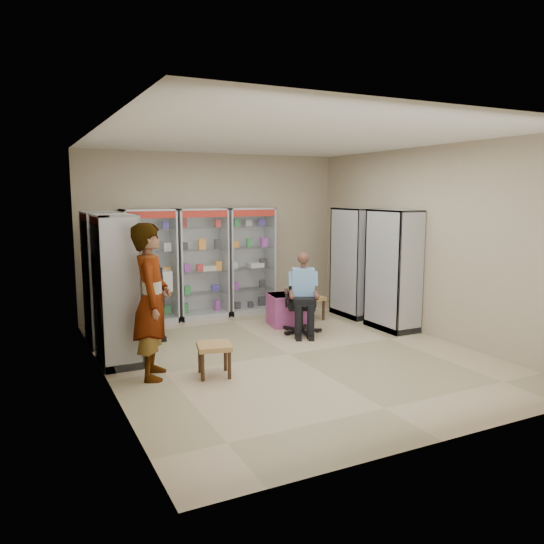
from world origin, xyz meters
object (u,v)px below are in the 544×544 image
pink_trunk (286,310)px  cabinet_back_left (150,267)px  cabinet_back_right (249,261)px  cabinet_back_mid (202,263)px  office_chair (301,303)px  woven_stool_a (310,308)px  cabinet_left_near (116,289)px  cabinet_right_near (393,270)px  standing_man (152,301)px  cabinet_left_far (103,278)px  woven_stool_b (214,360)px  wooden_chair (146,306)px  cabinet_right_far (355,263)px  seated_shopkeeper (303,296)px

pink_trunk → cabinet_back_left: bearing=149.4°
cabinet_back_right → cabinet_back_mid: bearing=180.0°
office_chair → woven_stool_a: bearing=75.5°
cabinet_left_near → woven_stool_a: cabinet_left_near is taller
cabinet_right_near → standing_man: size_ratio=1.04×
cabinet_left_far → woven_stool_b: 2.52m
cabinet_back_left → cabinet_back_right: (1.90, 0.00, 0.00)m
wooden_chair → pink_trunk: (2.31, -0.49, -0.20)m
cabinet_back_mid → pink_trunk: cabinet_back_mid is taller
cabinet_right_far → woven_stool_b: cabinet_right_far is taller
cabinet_left_near → office_chair: bearing=95.0°
office_chair → cabinet_left_far: bearing=-170.8°
cabinet_back_right → cabinet_left_far: 2.98m
cabinet_back_mid → cabinet_right_near: 3.41m
cabinet_left_far → cabinet_left_near: 1.10m
cabinet_back_right → cabinet_left_far: size_ratio=1.00×
cabinet_back_right → pink_trunk: size_ratio=3.54×
cabinet_back_mid → pink_trunk: (1.11, -1.22, -0.73)m
wooden_chair → woven_stool_a: bearing=-6.2°
cabinet_back_mid → seated_shopkeeper: size_ratio=1.60×
cabinet_back_mid → pink_trunk: bearing=-47.7°
wooden_chair → woven_stool_a: (2.89, -0.31, -0.26)m
pink_trunk → standing_man: size_ratio=0.29×
cabinet_back_mid → cabinet_back_right: (0.95, 0.00, 0.00)m
cabinet_left_near → woven_stool_b: 1.65m
seated_shopkeeper → standing_man: size_ratio=0.65×
cabinet_back_mid → cabinet_back_right: 0.95m
cabinet_back_mid → office_chair: bearing=-58.4°
cabinet_back_left → cabinet_right_far: size_ratio=1.00×
cabinet_right_near → office_chair: size_ratio=2.04×
cabinet_right_near → cabinet_left_far: bearing=73.7°
cabinet_left_near → standing_man: bearing=19.7°
standing_man → cabinet_right_far: bearing=-49.6°
cabinet_left_far → pink_trunk: 3.09m
cabinet_back_left → woven_stool_b: cabinet_back_left is taller
pink_trunk → cabinet_back_right: bearing=97.3°
cabinet_left_far → standing_man: 1.90m
cabinet_left_near → woven_stool_a: bearing=105.4°
seated_shopkeeper → office_chair: bearing=115.0°
pink_trunk → woven_stool_a: size_ratio=1.33×
cabinet_left_near → seated_shopkeeper: (2.97, 0.21, -0.38)m
cabinet_right_near → woven_stool_b: bearing=104.2°
cabinet_right_far → cabinet_left_near: 4.55m
pink_trunk → standing_man: 3.22m
cabinet_back_right → office_chair: size_ratio=2.04×
cabinet_back_mid → woven_stool_a: cabinet_back_mid is taller
office_chair → seated_shopkeeper: 0.14m
cabinet_back_right → office_chair: bearing=-85.5°
cabinet_right_near → cabinet_left_far: (-4.46, 1.30, 0.00)m
cabinet_back_left → wooden_chair: (-0.25, -0.73, -0.53)m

